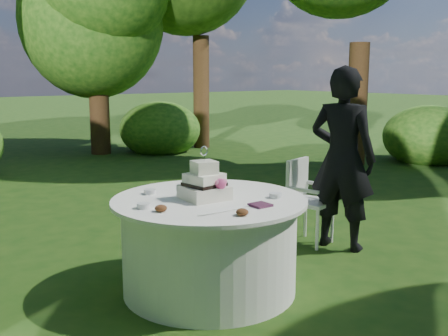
{
  "coord_description": "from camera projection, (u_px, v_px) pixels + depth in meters",
  "views": [
    {
      "loc": [
        -2.39,
        -3.29,
        1.74
      ],
      "look_at": [
        0.15,
        0.0,
        1.0
      ],
      "focal_mm": 42.0,
      "sensor_mm": 36.0,
      "label": 1
    }
  ],
  "objects": [
    {
      "name": "ground",
      "position": [
        210.0,
        289.0,
        4.31
      ],
      "size": [
        80.0,
        80.0,
        0.0
      ],
      "primitive_type": "plane",
      "color": "#183B10",
      "rests_on": "ground"
    },
    {
      "name": "napkins",
      "position": [
        260.0,
        205.0,
        3.93
      ],
      "size": [
        0.14,
        0.14,
        0.02
      ],
      "primitive_type": "cube",
      "color": "#461E37",
      "rests_on": "table"
    },
    {
      "name": "guest",
      "position": [
        342.0,
        159.0,
        5.21
      ],
      "size": [
        0.64,
        0.78,
        1.83
      ],
      "primitive_type": "imported",
      "rotation": [
        0.0,
        0.0,
        1.92
      ],
      "color": "black",
      "rests_on": "ground"
    },
    {
      "name": "petal_cups",
      "position": [
        201.0,
        210.0,
        3.72
      ],
      "size": [
        0.49,
        0.53,
        0.05
      ],
      "color": "#562D16",
      "rests_on": "table"
    },
    {
      "name": "chair",
      "position": [
        306.0,
        194.0,
        5.45
      ],
      "size": [
        0.48,
        0.48,
        0.88
      ],
      "color": "white",
      "rests_on": "ground"
    },
    {
      "name": "feather_plume",
      "position": [
        224.0,
        210.0,
        3.79
      ],
      "size": [
        0.48,
        0.07,
        0.01
      ],
      "primitive_type": "ellipsoid",
      "color": "white",
      "rests_on": "table"
    },
    {
      "name": "votives",
      "position": [
        190.0,
        197.0,
        4.12
      ],
      "size": [
        1.1,
        0.84,
        0.04
      ],
      "color": "silver",
      "rests_on": "table"
    },
    {
      "name": "table",
      "position": [
        209.0,
        244.0,
        4.24
      ],
      "size": [
        1.56,
        1.56,
        0.77
      ],
      "color": "white",
      "rests_on": "ground"
    },
    {
      "name": "cake",
      "position": [
        205.0,
        185.0,
        4.14
      ],
      "size": [
        0.35,
        0.36,
        0.43
      ],
      "color": "silver",
      "rests_on": "table"
    }
  ]
}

